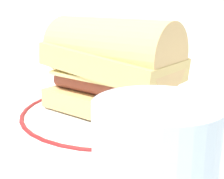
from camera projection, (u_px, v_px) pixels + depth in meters
ground_plane at (120, 128)px, 0.43m from camera, size 1.50×1.50×0.00m
plate at (112, 115)px, 0.46m from camera, size 0.27×0.27×0.01m
sausage_sandwich at (112, 66)px, 0.44m from camera, size 0.20×0.13×0.13m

